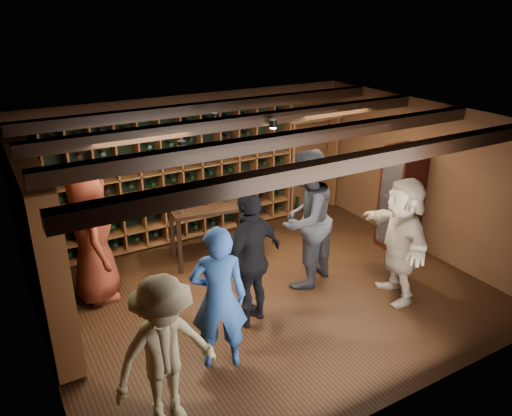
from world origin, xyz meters
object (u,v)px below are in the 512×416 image
guest_woman_black (251,259)px  guest_beige (401,240)px  guest_khaki (165,353)px  man_grey_suit (305,219)px  guest_red_floral (92,234)px  man_blue_shirt (219,298)px  display_cabinet (401,200)px  tasting_table (210,212)px

guest_woman_black → guest_beige: size_ratio=1.02×
guest_khaki → guest_woman_black: bearing=27.6°
man_grey_suit → guest_red_floral: bearing=-46.7°
man_grey_suit → man_blue_shirt: bearing=3.8°
man_blue_shirt → guest_red_floral: bearing=-45.4°
man_blue_shirt → display_cabinet: bearing=-141.0°
guest_beige → tasting_table: size_ratio=1.33×
display_cabinet → tasting_table: 3.19m
guest_beige → tasting_table: 2.94m
display_cabinet → guest_red_floral: bearing=169.0°
tasting_table → display_cabinet: bearing=-13.2°
guest_beige → tasting_table: bearing=-122.3°
man_grey_suit → guest_woman_black: man_grey_suit is taller
display_cabinet → guest_woman_black: bearing=-168.8°
man_grey_suit → guest_woman_black: size_ratio=1.13×
guest_red_floral → tasting_table: 1.90m
man_blue_shirt → man_grey_suit: bearing=-129.4°
display_cabinet → man_blue_shirt: size_ratio=1.00×
man_blue_shirt → guest_woman_black: bearing=-120.5°
man_blue_shirt → guest_red_floral: guest_red_floral is taller
display_cabinet → guest_khaki: (-4.80, -1.72, -0.03)m
man_grey_suit → tasting_table: (-0.89, 1.34, -0.20)m
guest_woman_black → tasting_table: size_ratio=1.36×
guest_red_floral → guest_khaki: bearing=-173.1°
man_grey_suit → guest_woman_black: bearing=-2.8°
man_blue_shirt → tasting_table: bearing=-90.7°
guest_woman_black → guest_khaki: (-1.56, -1.07, -0.09)m
man_blue_shirt → guest_beige: (2.81, 0.04, 0.02)m
guest_red_floral → guest_woman_black: bearing=-128.8°
guest_beige → guest_woman_black: bearing=-84.2°
guest_woman_black → man_blue_shirt: bearing=17.5°
display_cabinet → guest_woman_black: (-3.24, -0.64, 0.06)m
man_grey_suit → guest_khaki: size_ratio=1.25×
display_cabinet → man_grey_suit: man_grey_suit is taller
tasting_table → guest_khaki: bearing=-114.2°
guest_red_floral → guest_woman_black: 2.26m
guest_woman_black → tasting_table: 1.83m
man_blue_shirt → guest_beige: guest_beige is taller
guest_woman_black → guest_beige: guest_woman_black is taller
guest_woman_black → guest_khaki: 1.89m
guest_red_floral → man_blue_shirt: bearing=-151.9°
man_blue_shirt → guest_khaki: size_ratio=1.07×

